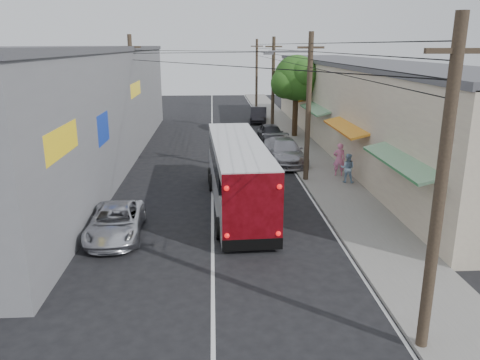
# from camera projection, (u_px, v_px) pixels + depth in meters

# --- Properties ---
(ground) EXTENTS (120.00, 120.00, 0.00)m
(ground) POSITION_uv_depth(u_px,v_px,m) (213.00, 311.00, 13.35)
(ground) COLOR black
(ground) RESTS_ON ground
(sidewalk) EXTENTS (3.00, 80.00, 0.12)m
(sidewalk) POSITION_uv_depth(u_px,v_px,m) (305.00, 152.00, 32.87)
(sidewalk) COLOR slate
(sidewalk) RESTS_ON ground
(building_right) EXTENTS (7.09, 40.00, 6.25)m
(building_right) POSITION_uv_depth(u_px,v_px,m) (362.00, 104.00, 34.19)
(building_right) COLOR beige
(building_right) RESTS_ON ground
(building_left) EXTENTS (7.20, 36.00, 7.25)m
(building_left) POSITION_uv_depth(u_px,v_px,m) (75.00, 106.00, 29.12)
(building_left) COLOR gray
(building_left) RESTS_ON ground
(utility_poles) EXTENTS (11.80, 45.28, 8.00)m
(utility_poles) POSITION_uv_depth(u_px,v_px,m) (257.00, 94.00, 31.87)
(utility_poles) COLOR #473828
(utility_poles) RESTS_ON ground
(street_tree) EXTENTS (4.40, 4.00, 6.60)m
(street_tree) POSITION_uv_depth(u_px,v_px,m) (297.00, 79.00, 37.38)
(street_tree) COLOR #3F2B19
(street_tree) RESTS_ON ground
(coach_bus) EXTENTS (2.86, 10.82, 3.09)m
(coach_bus) POSITION_uv_depth(u_px,v_px,m) (238.00, 173.00, 21.69)
(coach_bus) COLOR silver
(coach_bus) RESTS_ON ground
(jeepney) EXTENTS (2.26, 4.50, 1.22)m
(jeepney) POSITION_uv_depth(u_px,v_px,m) (116.00, 222.00, 18.41)
(jeepney) COLOR silver
(jeepney) RESTS_ON ground
(parked_suv) EXTENTS (2.66, 5.53, 1.55)m
(parked_suv) POSITION_uv_depth(u_px,v_px,m) (284.00, 151.00, 29.91)
(parked_suv) COLOR #9A98A0
(parked_suv) RESTS_ON ground
(parked_car_mid) EXTENTS (1.99, 4.30, 1.43)m
(parked_car_mid) POSITION_uv_depth(u_px,v_px,m) (271.00, 133.00, 36.36)
(parked_car_mid) COLOR #26262C
(parked_car_mid) RESTS_ON ground
(parked_car_far) EXTENTS (2.04, 4.52, 1.44)m
(parked_car_far) POSITION_uv_depth(u_px,v_px,m) (259.00, 115.00, 46.01)
(parked_car_far) COLOR black
(parked_car_far) RESTS_ON ground
(pedestrian_near) EXTENTS (0.76, 0.58, 1.88)m
(pedestrian_near) POSITION_uv_depth(u_px,v_px,m) (339.00, 159.00, 26.61)
(pedestrian_near) COLOR pink
(pedestrian_near) RESTS_ON sidewalk
(pedestrian_far) EXTENTS (0.94, 0.83, 1.59)m
(pedestrian_far) POSITION_uv_depth(u_px,v_px,m) (348.00, 168.00, 25.29)
(pedestrian_far) COLOR #96B9DB
(pedestrian_far) RESTS_ON sidewalk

